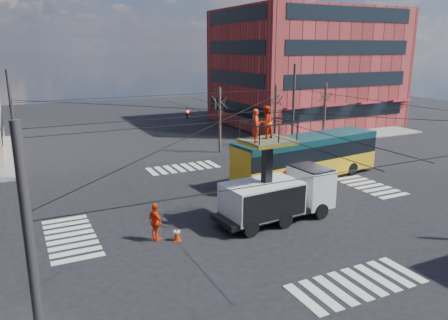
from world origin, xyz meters
TOP-DOWN VIEW (x-y plane):
  - ground at (0.00, 0.00)m, footprint 120.00×120.00m
  - sidewalk_ne at (21.00, 21.00)m, footprint 18.00×18.00m
  - crosswalks at (0.00, 0.00)m, footprint 22.40×22.40m
  - building_ne at (21.98, 23.98)m, footprint 20.06×16.06m
  - overhead_network at (-0.07, 0.40)m, footprint 24.24×24.24m
  - tree_a at (5.00, 13.50)m, footprint 2.00×2.00m
  - tree_b at (11.00, 13.50)m, footprint 2.00×2.00m
  - tree_c at (17.00, 13.50)m, footprint 2.00×2.00m
  - utility_truck at (0.86, -2.63)m, footprint 7.15×3.08m
  - city_bus at (7.08, 3.08)m, footprint 12.24×4.01m
  - traffic_cone at (-5.21, -2.77)m, footprint 0.36×0.36m
  - worker_ground at (-6.14, -2.26)m, footprint 0.72×1.22m
  - flagger at (3.95, 0.94)m, footprint 0.96×1.21m

SIDE VIEW (x-z plane):
  - ground at x=0.00m, z-range 0.00..0.00m
  - crosswalks at x=0.00m, z-range 0.00..0.02m
  - sidewalk_ne at x=21.00m, z-range 0.00..0.12m
  - traffic_cone at x=-5.21m, z-range 0.00..0.74m
  - flagger at x=3.95m, z-range 0.00..1.65m
  - worker_ground at x=-6.14m, z-range 0.00..1.96m
  - city_bus at x=7.08m, z-range 0.12..3.32m
  - utility_truck at x=0.86m, z-range -1.14..5.34m
  - overhead_network at x=-0.07m, z-range 0.29..8.29m
  - tree_a at x=5.00m, z-range 1.63..7.63m
  - tree_b at x=11.00m, z-range 1.63..7.63m
  - tree_c at x=17.00m, z-range 1.63..7.63m
  - building_ne at x=21.98m, z-range 0.00..14.00m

